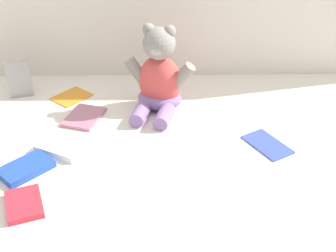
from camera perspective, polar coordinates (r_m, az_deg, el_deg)
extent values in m
plane|color=silver|center=(1.29, 0.33, -1.36)|extent=(3.20, 3.20, 0.00)
ellipsoid|color=#D84C47|center=(1.39, -1.01, 5.54)|extent=(0.15, 0.13, 0.17)
ellipsoid|color=#8C6BA5|center=(1.41, -1.04, 3.46)|extent=(0.16, 0.14, 0.06)
sphere|color=gray|center=(1.34, -1.12, 10.26)|extent=(0.12, 0.12, 0.10)
ellipsoid|color=#AEA599|center=(1.31, -1.52, 9.39)|extent=(0.05, 0.04, 0.03)
sphere|color=gray|center=(1.34, -2.44, 11.96)|extent=(0.04, 0.04, 0.04)
sphere|color=gray|center=(1.32, 0.42, 11.73)|extent=(0.04, 0.04, 0.04)
cylinder|color=gray|center=(1.39, -3.90, 6.84)|extent=(0.08, 0.05, 0.09)
cylinder|color=gray|center=(1.36, 1.81, 6.24)|extent=(0.08, 0.05, 0.09)
cylinder|color=#8C6BA5|center=(1.35, -3.44, 1.58)|extent=(0.07, 0.10, 0.04)
cylinder|color=#8C6BA5|center=(1.34, -0.50, 1.21)|extent=(0.07, 0.10, 0.04)
cube|color=red|center=(1.10, -17.52, -9.29)|extent=(0.11, 0.13, 0.01)
cube|color=#244BB2|center=(1.21, -17.31, -5.05)|extent=(0.15, 0.15, 0.02)
cube|color=white|center=(1.26, -13.07, -2.56)|extent=(0.15, 0.13, 0.02)
cube|color=orange|center=(1.51, -11.94, 3.63)|extent=(0.14, 0.14, 0.01)
cube|color=#A49C98|center=(1.54, -18.07, 5.59)|extent=(0.08, 0.04, 0.12)
cube|color=#3C52B6|center=(1.28, 12.30, -2.20)|extent=(0.14, 0.16, 0.01)
cube|color=#B06B7F|center=(1.39, -10.44, 1.11)|extent=(0.13, 0.15, 0.01)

